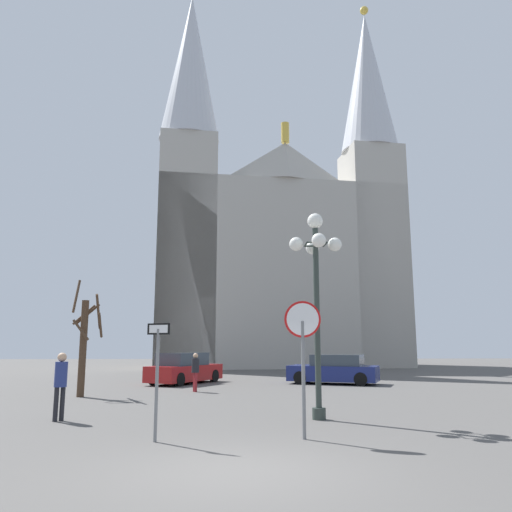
{
  "coord_description": "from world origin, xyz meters",
  "views": [
    {
      "loc": [
        -0.05,
        -8.36,
        1.97
      ],
      "look_at": [
        1.15,
        18.54,
        6.69
      ],
      "focal_mm": 35.22,
      "sensor_mm": 36.0,
      "label": 1
    }
  ],
  "objects_px": {
    "parked_car_far_navy": "(334,370)",
    "pedestrian_walking": "(61,379)",
    "one_way_arrow_sign": "(157,368)",
    "cathedral": "(278,244)",
    "parked_car_near_red": "(184,369)",
    "street_lamp": "(316,273)",
    "stop_sign": "(303,341)",
    "bare_tree": "(84,341)",
    "pedestrian_standing": "(195,368)"
  },
  "relations": [
    {
      "from": "parked_car_far_navy",
      "to": "pedestrian_walking",
      "type": "bearing_deg",
      "value": -129.12
    },
    {
      "from": "one_way_arrow_sign",
      "to": "pedestrian_walking",
      "type": "bearing_deg",
      "value": 135.2
    },
    {
      "from": "cathedral",
      "to": "parked_car_near_red",
      "type": "distance_m",
      "value": 22.0
    },
    {
      "from": "street_lamp",
      "to": "parked_car_near_red",
      "type": "relative_size",
      "value": 1.17
    },
    {
      "from": "one_way_arrow_sign",
      "to": "parked_car_far_navy",
      "type": "distance_m",
      "value": 16.14
    },
    {
      "from": "stop_sign",
      "to": "parked_car_near_red",
      "type": "relative_size",
      "value": 0.61
    },
    {
      "from": "street_lamp",
      "to": "stop_sign",
      "type": "bearing_deg",
      "value": -105.78
    },
    {
      "from": "bare_tree",
      "to": "pedestrian_standing",
      "type": "bearing_deg",
      "value": 24.01
    },
    {
      "from": "parked_car_near_red",
      "to": "stop_sign",
      "type": "bearing_deg",
      "value": -75.29
    },
    {
      "from": "bare_tree",
      "to": "parked_car_near_red",
      "type": "xyz_separation_m",
      "value": [
        3.27,
        6.25,
        -1.37
      ]
    },
    {
      "from": "bare_tree",
      "to": "pedestrian_standing",
      "type": "distance_m",
      "value": 4.68
    },
    {
      "from": "bare_tree",
      "to": "pedestrian_walking",
      "type": "xyz_separation_m",
      "value": [
        1.21,
        -6.1,
        -1.03
      ]
    },
    {
      "from": "one_way_arrow_sign",
      "to": "parked_car_near_red",
      "type": "distance_m",
      "value": 15.3
    },
    {
      "from": "one_way_arrow_sign",
      "to": "bare_tree",
      "type": "relative_size",
      "value": 0.54
    },
    {
      "from": "pedestrian_walking",
      "to": "stop_sign",
      "type": "bearing_deg",
      "value": -24.63
    },
    {
      "from": "parked_car_near_red",
      "to": "pedestrian_standing",
      "type": "distance_m",
      "value": 4.49
    },
    {
      "from": "street_lamp",
      "to": "parked_car_far_navy",
      "type": "relative_size",
      "value": 1.18
    },
    {
      "from": "parked_car_far_navy",
      "to": "parked_car_near_red",
      "type": "bearing_deg",
      "value": 175.72
    },
    {
      "from": "cathedral",
      "to": "one_way_arrow_sign",
      "type": "relative_size",
      "value": 14.25
    },
    {
      "from": "stop_sign",
      "to": "pedestrian_standing",
      "type": "bearing_deg",
      "value": 106.11
    },
    {
      "from": "one_way_arrow_sign",
      "to": "pedestrian_standing",
      "type": "bearing_deg",
      "value": 90.0
    },
    {
      "from": "pedestrian_walking",
      "to": "one_way_arrow_sign",
      "type": "bearing_deg",
      "value": -44.8
    },
    {
      "from": "stop_sign",
      "to": "bare_tree",
      "type": "xyz_separation_m",
      "value": [
        -7.24,
        8.86,
        0.05
      ]
    },
    {
      "from": "stop_sign",
      "to": "pedestrian_standing",
      "type": "relative_size",
      "value": 1.83
    },
    {
      "from": "stop_sign",
      "to": "parked_car_far_navy",
      "type": "height_order",
      "value": "stop_sign"
    },
    {
      "from": "parked_car_near_red",
      "to": "parked_car_far_navy",
      "type": "relative_size",
      "value": 1.01
    },
    {
      "from": "stop_sign",
      "to": "pedestrian_standing",
      "type": "height_order",
      "value": "stop_sign"
    },
    {
      "from": "cathedral",
      "to": "parked_car_near_red",
      "type": "xyz_separation_m",
      "value": [
        -6.45,
        -18.4,
        -10.19
      ]
    },
    {
      "from": "one_way_arrow_sign",
      "to": "bare_tree",
      "type": "xyz_separation_m",
      "value": [
        -4.15,
        9.01,
        0.61
      ]
    },
    {
      "from": "parked_car_near_red",
      "to": "parked_car_far_navy",
      "type": "xyz_separation_m",
      "value": [
        7.52,
        -0.56,
        -0.03
      ]
    },
    {
      "from": "cathedral",
      "to": "pedestrian_walking",
      "type": "distance_m",
      "value": 33.38
    },
    {
      "from": "cathedral",
      "to": "pedestrian_standing",
      "type": "bearing_deg",
      "value": -103.74
    },
    {
      "from": "parked_car_near_red",
      "to": "pedestrian_standing",
      "type": "xyz_separation_m",
      "value": [
        0.87,
        -4.4,
        0.24
      ]
    },
    {
      "from": "cathedral",
      "to": "bare_tree",
      "type": "height_order",
      "value": "cathedral"
    },
    {
      "from": "one_way_arrow_sign",
      "to": "pedestrian_standing",
      "type": "height_order",
      "value": "one_way_arrow_sign"
    },
    {
      "from": "parked_car_near_red",
      "to": "one_way_arrow_sign",
      "type": "bearing_deg",
      "value": -86.72
    },
    {
      "from": "parked_car_far_navy",
      "to": "pedestrian_walking",
      "type": "height_order",
      "value": "pedestrian_walking"
    },
    {
      "from": "cathedral",
      "to": "street_lamp",
      "type": "bearing_deg",
      "value": -93.18
    },
    {
      "from": "bare_tree",
      "to": "parked_car_near_red",
      "type": "height_order",
      "value": "bare_tree"
    },
    {
      "from": "cathedral",
      "to": "parked_car_near_red",
      "type": "relative_size",
      "value": 7.16
    },
    {
      "from": "pedestrian_walking",
      "to": "parked_car_near_red",
      "type": "bearing_deg",
      "value": 80.53
    },
    {
      "from": "cathedral",
      "to": "pedestrian_walking",
      "type": "height_order",
      "value": "cathedral"
    },
    {
      "from": "cathedral",
      "to": "street_lamp",
      "type": "relative_size",
      "value": 6.1
    },
    {
      "from": "stop_sign",
      "to": "pedestrian_standing",
      "type": "distance_m",
      "value": 11.2
    },
    {
      "from": "stop_sign",
      "to": "one_way_arrow_sign",
      "type": "xyz_separation_m",
      "value": [
        -3.09,
        -0.15,
        -0.57
      ]
    },
    {
      "from": "stop_sign",
      "to": "one_way_arrow_sign",
      "type": "relative_size",
      "value": 1.21
    },
    {
      "from": "street_lamp",
      "to": "parked_car_near_red",
      "type": "bearing_deg",
      "value": 111.0
    },
    {
      "from": "stop_sign",
      "to": "one_way_arrow_sign",
      "type": "height_order",
      "value": "stop_sign"
    },
    {
      "from": "pedestrian_walking",
      "to": "pedestrian_standing",
      "type": "bearing_deg",
      "value": 69.74
    },
    {
      "from": "bare_tree",
      "to": "pedestrian_walking",
      "type": "height_order",
      "value": "bare_tree"
    }
  ]
}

